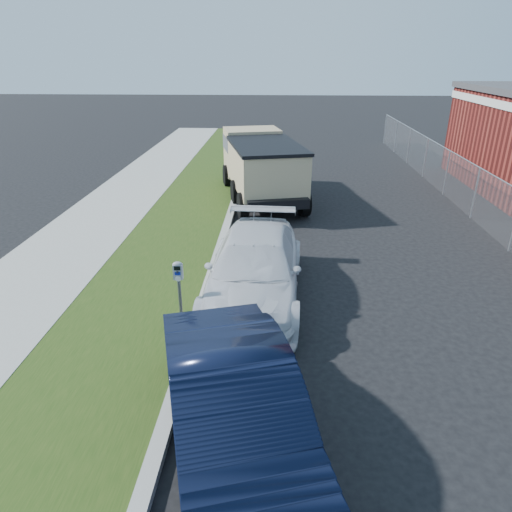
{
  "coord_description": "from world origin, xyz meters",
  "views": [
    {
      "loc": [
        -0.92,
        -8.82,
        5.37
      ],
      "look_at": [
        -1.4,
        1.0,
        1.0
      ],
      "focal_mm": 32.0,
      "sensor_mm": 36.0,
      "label": 1
    }
  ],
  "objects_px": {
    "parking_meter": "(179,280)",
    "white_wagon": "(255,269)",
    "navy_sedan": "(236,418)",
    "dump_truck": "(260,164)"
  },
  "relations": [
    {
      "from": "navy_sedan",
      "to": "dump_truck",
      "type": "height_order",
      "value": "dump_truck"
    },
    {
      "from": "navy_sedan",
      "to": "dump_truck",
      "type": "relative_size",
      "value": 0.74
    },
    {
      "from": "dump_truck",
      "to": "navy_sedan",
      "type": "bearing_deg",
      "value": -102.38
    },
    {
      "from": "parking_meter",
      "to": "navy_sedan",
      "type": "height_order",
      "value": "navy_sedan"
    },
    {
      "from": "parking_meter",
      "to": "navy_sedan",
      "type": "xyz_separation_m",
      "value": [
        1.46,
        -3.35,
        -0.38
      ]
    },
    {
      "from": "parking_meter",
      "to": "white_wagon",
      "type": "distance_m",
      "value": 2.13
    },
    {
      "from": "white_wagon",
      "to": "dump_truck",
      "type": "relative_size",
      "value": 0.8
    },
    {
      "from": "parking_meter",
      "to": "navy_sedan",
      "type": "bearing_deg",
      "value": -69.94
    },
    {
      "from": "parking_meter",
      "to": "white_wagon",
      "type": "bearing_deg",
      "value": 42.31
    },
    {
      "from": "white_wagon",
      "to": "dump_truck",
      "type": "height_order",
      "value": "dump_truck"
    }
  ]
}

